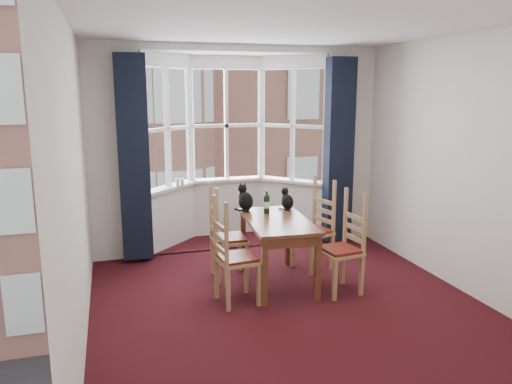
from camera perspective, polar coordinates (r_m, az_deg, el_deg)
name	(u,v)px	position (r m, az deg, el deg)	size (l,w,h in m)	color
floor	(296,314)	(5.19, 4.54, -13.68)	(4.50, 4.50, 0.00)	black
ceiling	(301,23)	(4.72, 5.12, 18.71)	(4.50, 4.50, 0.00)	white
wall_left	(75,189)	(4.45, -19.95, 0.37)	(4.50, 4.50, 0.00)	silver
wall_right	(474,168)	(5.78, 23.66, 2.57)	(4.50, 4.50, 0.00)	silver
wall_near	(452,248)	(2.84, 21.52, -5.98)	(4.00, 4.00, 0.00)	silver
wall_back_pier_left	(114,154)	(6.67, -15.88, 4.20)	(0.70, 0.12, 2.80)	silver
wall_back_pier_right	(348,146)	(7.46, 10.44, 5.21)	(0.70, 0.12, 2.80)	silver
bay_window	(230,146)	(7.37, -2.96, 5.31)	(2.76, 0.94, 2.80)	white
curtain_left	(134,159)	(6.50, -13.80, 3.68)	(0.38, 0.22, 2.60)	black
curtain_right	(339,151)	(7.21, 9.43, 4.62)	(0.38, 0.22, 2.60)	black
dining_table	(277,228)	(5.72, 2.47, -4.18)	(0.77, 1.31, 0.76)	brown
chair_left_near	(229,261)	(5.23, -3.10, -7.83)	(0.45, 0.46, 0.92)	tan
chair_left_far	(222,240)	(5.92, -3.95, -5.49)	(0.41, 0.43, 0.92)	tan
chair_right_near	(347,250)	(5.63, 10.34, -6.57)	(0.45, 0.47, 0.92)	tan
chair_right_far	(318,231)	(6.32, 7.09, -4.45)	(0.51, 0.52, 0.92)	tan
cat_left	(245,200)	(6.09, -1.23, -0.88)	(0.22, 0.28, 0.34)	black
cat_right	(287,201)	(6.16, 3.58, -0.99)	(0.17, 0.22, 0.28)	black
wine_bottle	(267,203)	(5.92, 1.23, -1.29)	(0.07, 0.07, 0.28)	black
candle_tall	(177,182)	(7.14, -8.97, 1.11)	(0.06, 0.06, 0.11)	white
candle_short	(182,182)	(7.18, -8.44, 1.13)	(0.06, 0.06, 0.09)	white
street	(137,203)	(37.57, -13.41, -1.23)	(80.00, 80.00, 0.00)	#333335
tenement_building	(157,106)	(18.47, -11.27, 9.58)	(18.40, 7.80, 15.20)	#A96957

